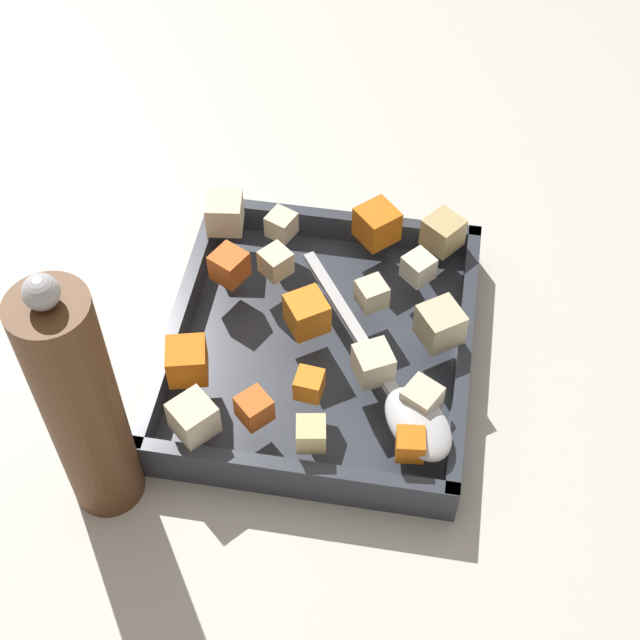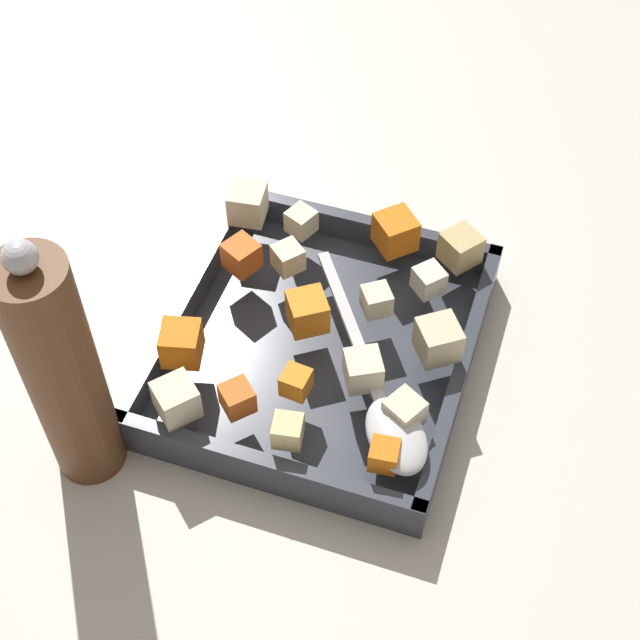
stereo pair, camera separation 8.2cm
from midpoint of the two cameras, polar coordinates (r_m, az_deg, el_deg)
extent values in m
plane|color=beige|center=(0.86, 1.99, -2.20)|extent=(4.00, 4.00, 0.00)
cube|color=#333842|center=(0.85, 2.73, -2.14)|extent=(0.29, 0.27, 0.01)
cube|color=#333842|center=(0.83, 11.24, -3.44)|extent=(0.29, 0.01, 0.03)
cube|color=#333842|center=(0.86, -5.29, 0.90)|extent=(0.29, 0.01, 0.03)
cube|color=#333842|center=(0.76, -0.27, -9.16)|extent=(0.01, 0.27, 0.03)
cube|color=#333842|center=(0.93, 5.29, 5.30)|extent=(0.01, 0.27, 0.03)
cube|color=orange|center=(0.74, 7.06, -8.31)|extent=(0.02, 0.02, 0.02)
cube|color=orange|center=(0.77, -1.98, -4.95)|extent=(0.03, 0.03, 0.02)
cube|color=orange|center=(0.88, 7.23, 5.15)|extent=(0.05, 0.05, 0.03)
cube|color=orange|center=(0.81, 2.00, 0.11)|extent=(0.04, 0.04, 0.03)
cube|color=orange|center=(0.86, -2.06, 3.75)|extent=(0.04, 0.04, 0.03)
cube|color=orange|center=(0.80, -5.49, -1.60)|extent=(0.04, 0.04, 0.03)
cube|color=orange|center=(0.78, 1.55, -3.97)|extent=(0.02, 0.02, 0.02)
cube|color=beige|center=(0.81, 10.04, -1.36)|extent=(0.05, 0.05, 0.03)
cube|color=tan|center=(0.88, 11.13, 4.13)|extent=(0.04, 0.04, 0.03)
cube|color=beige|center=(0.83, 6.24, 1.01)|extent=(0.03, 0.03, 0.02)
cube|color=#E0CC89|center=(0.75, 1.17, -6.92)|extent=(0.03, 0.03, 0.02)
cube|color=beige|center=(0.78, 5.61, -3.21)|extent=(0.04, 0.04, 0.03)
cube|color=beige|center=(0.86, 0.76, 3.63)|extent=(0.03, 0.03, 0.02)
cube|color=beige|center=(0.89, 1.48, 5.83)|extent=(0.03, 0.03, 0.02)
cube|color=beige|center=(0.76, -5.67, -5.00)|extent=(0.04, 0.04, 0.03)
cube|color=beige|center=(0.90, -1.81, 6.89)|extent=(0.04, 0.04, 0.03)
cube|color=silver|center=(0.85, 9.32, 2.23)|extent=(0.03, 0.03, 0.02)
cube|color=beige|center=(0.76, 8.17, -5.73)|extent=(0.04, 0.04, 0.03)
ellipsoid|color=silver|center=(0.76, 7.74, -7.13)|extent=(0.09, 0.08, 0.02)
cube|color=silver|center=(0.83, 4.67, -0.42)|extent=(0.15, 0.11, 0.01)
cylinder|color=brown|center=(0.72, -12.14, -3.46)|extent=(0.06, 0.06, 0.24)
sphere|color=#B7B7BC|center=(0.62, -14.13, 3.48)|extent=(0.02, 0.02, 0.02)
camera|label=1|loc=(0.04, -87.13, 3.60)|focal=53.02mm
camera|label=2|loc=(0.04, 92.87, -3.60)|focal=53.02mm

